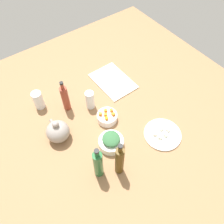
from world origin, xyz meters
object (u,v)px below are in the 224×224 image
(plate_tofu, at_px, (162,134))
(bottle_0, at_px, (65,98))
(cutting_board, at_px, (113,81))
(teapot, at_px, (58,131))
(bowl_carrots, at_px, (107,117))
(bottle_1, at_px, (98,164))
(drinking_glass_1, at_px, (38,100))
(drinking_glass_0, at_px, (90,100))
(bottle_2, at_px, (120,161))
(bowl_greens, at_px, (111,143))

(plate_tofu, bearing_deg, bottle_0, 34.98)
(cutting_board, relative_size, teapot, 1.96)
(bowl_carrots, height_order, bottle_1, bottle_1)
(plate_tofu, bearing_deg, bottle_1, 86.11)
(plate_tofu, distance_m, bowl_carrots, 0.36)
(cutting_board, xyz_separation_m, bowl_carrots, (-0.24, 0.22, 0.02))
(bottle_0, relative_size, drinking_glass_1, 1.88)
(bottle_0, relative_size, drinking_glass_0, 1.83)
(bottle_0, distance_m, bottle_2, 0.54)
(plate_tofu, height_order, drinking_glass_0, drinking_glass_0)
(bowl_carrots, distance_m, drinking_glass_1, 0.46)
(cutting_board, relative_size, bottle_2, 1.11)
(bottle_2, bearing_deg, drinking_glass_1, 13.19)
(bowl_carrots, xyz_separation_m, bottle_0, (0.23, 0.16, 0.08))
(bottle_1, bearing_deg, bottle_2, -118.08)
(plate_tofu, relative_size, bowl_greens, 1.54)
(bowl_carrots, distance_m, teapot, 0.32)
(drinking_glass_1, bearing_deg, bowl_carrots, -139.37)
(bowl_greens, height_order, bottle_0, bottle_0)
(plate_tofu, distance_m, drinking_glass_0, 0.50)
(bottle_1, distance_m, drinking_glass_0, 0.47)
(bottle_2, bearing_deg, plate_tofu, -86.45)
(plate_tofu, relative_size, bowl_carrots, 1.77)
(plate_tofu, height_order, bottle_2, bottle_2)
(cutting_board, bearing_deg, bottle_0, 92.35)
(bowl_greens, distance_m, drinking_glass_0, 0.32)
(cutting_board, distance_m, bottle_0, 0.40)
(bowl_carrots, xyz_separation_m, drinking_glass_0, (0.15, 0.03, 0.04))
(bottle_0, bearing_deg, cutting_board, -87.65)
(drinking_glass_0, bearing_deg, bottle_2, 166.14)
(cutting_board, height_order, drinking_glass_1, drinking_glass_1)
(bowl_greens, relative_size, drinking_glass_0, 1.10)
(bowl_carrots, relative_size, bottle_0, 0.52)
(cutting_board, bearing_deg, teapot, 108.83)
(cutting_board, distance_m, bottle_1, 0.69)
(bottle_0, height_order, drinking_glass_0, bottle_0)
(bottle_1, bearing_deg, drinking_glass_1, 5.40)
(bowl_greens, bearing_deg, bottle_2, 159.71)
(drinking_glass_0, height_order, drinking_glass_1, drinking_glass_0)
(cutting_board, distance_m, drinking_glass_0, 0.28)
(bottle_0, bearing_deg, bowl_carrots, -145.26)
(bottle_0, distance_m, drinking_glass_1, 0.19)
(cutting_board, relative_size, bowl_greens, 2.18)
(bottle_1, bearing_deg, teapot, 11.68)
(cutting_board, bearing_deg, bottle_2, 146.67)
(bowl_carrots, height_order, drinking_glass_0, drinking_glass_0)
(plate_tofu, distance_m, bottle_0, 0.64)
(bottle_0, height_order, bottle_1, bottle_1)
(teapot, bearing_deg, drinking_glass_0, -72.61)
(bowl_greens, relative_size, drinking_glass_1, 1.13)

